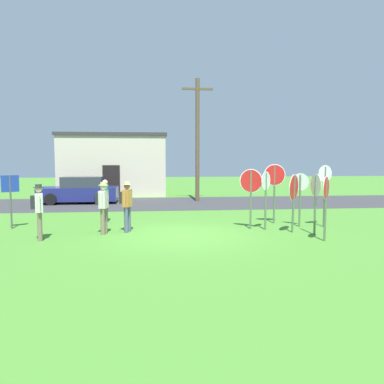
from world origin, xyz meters
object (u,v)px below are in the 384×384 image
info_panel_leftmost (10,192)px  stop_sign_low_front (325,186)px  stop_sign_nearest (316,193)px  stop_sign_tallest (326,197)px  stop_sign_leaning_left (274,183)px  stop_sign_rear_left (300,191)px  utility_pole (197,138)px  parked_car_on_street (80,191)px  person_with_sunhat (103,204)px  person_holding_notes (127,203)px  person_in_blue (105,198)px  stop_sign_far_back (266,191)px  stop_sign_center_cluster (251,188)px  person_in_teal (38,208)px  stop_sign_leaning_right (294,193)px

info_panel_leftmost → stop_sign_low_front: bearing=-4.0°
stop_sign_nearest → stop_sign_tallest: (-0.10, -0.96, -0.03)m
stop_sign_leaning_left → stop_sign_rear_left: bearing=-50.2°
utility_pole → parked_car_on_street: utility_pole is taller
stop_sign_leaning_left → person_with_sunhat: size_ratio=1.33×
person_with_sunhat → person_holding_notes: same height
person_in_blue → parked_car_on_street: bearing=108.2°
parked_car_on_street → person_holding_notes: size_ratio=2.48×
stop_sign_nearest → stop_sign_far_back: size_ratio=0.98×
stop_sign_far_back → person_holding_notes: (-4.85, 0.06, -0.39)m
stop_sign_center_cluster → stop_sign_tallest: bearing=-51.6°
stop_sign_leaning_left → person_with_sunhat: 6.55m
utility_pole → stop_sign_low_front: utility_pole is taller
utility_pole → stop_sign_leaning_left: bearing=-75.3°
stop_sign_center_cluster → person_in_blue: bearing=159.5°
stop_sign_leaning_left → person_in_teal: (-8.19, -2.30, -0.58)m
stop_sign_leaning_left → person_holding_notes: size_ratio=1.33×
utility_pole → stop_sign_rear_left: (2.77, -8.73, -2.41)m
stop_sign_center_cluster → person_holding_notes: (-4.36, -0.14, -0.47)m
stop_sign_leaning_right → stop_sign_leaning_left: bearing=91.5°
stop_sign_nearest → stop_sign_tallest: stop_sign_nearest is taller
stop_sign_tallest → person_in_teal: bearing=173.5°
stop_sign_center_cluster → stop_sign_leaning_right: (1.28, -0.80, -0.12)m
stop_sign_center_cluster → info_panel_leftmost: (-8.54, 0.94, -0.15)m
stop_sign_nearest → person_in_blue: 7.89m
stop_sign_leaning_left → info_panel_leftmost: size_ratio=1.20×
stop_sign_rear_left → person_in_teal: 9.02m
stop_sign_tallest → stop_sign_far_back: bearing=122.2°
person_in_blue → stop_sign_rear_left: bearing=-13.4°
stop_sign_tallest → stop_sign_low_front: bearing=65.5°
parked_car_on_street → person_holding_notes: 9.52m
stop_sign_low_front → stop_sign_center_cluster: bearing=-176.9°
person_in_teal → person_in_blue: (1.63, 3.20, -0.06)m
stop_sign_tallest → info_panel_leftmost: bearing=163.0°
stop_sign_leaning_right → info_panel_leftmost: 9.97m
stop_sign_low_front → stop_sign_leaning_right: size_ratio=1.14×
parked_car_on_street → stop_sign_low_front: 13.56m
stop_sign_rear_left → stop_sign_tallest: 2.47m
utility_pole → stop_sign_leaning_left: utility_pole is taller
stop_sign_low_front → person_in_teal: bearing=-172.1°
stop_sign_low_front → stop_sign_far_back: size_ratio=1.10×
stop_sign_far_back → stop_sign_leaning_right: bearing=-37.3°
stop_sign_tallest → person_in_blue: bearing=149.4°
person_in_blue → person_holding_notes: person_holding_notes is taller
stop_sign_leaning_left → person_holding_notes: (-5.59, -1.24, -0.58)m
stop_sign_far_back → person_with_sunhat: (-5.61, -0.23, -0.39)m
utility_pole → stop_sign_center_cluster: 9.31m
person_with_sunhat → person_holding_notes: (0.76, 0.29, 0.00)m
stop_sign_leaning_right → stop_sign_center_cluster: bearing=148.0°
parked_car_on_street → stop_sign_nearest: 13.80m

